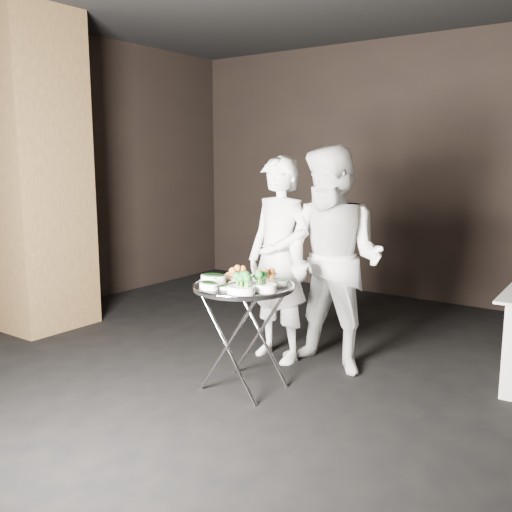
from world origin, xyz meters
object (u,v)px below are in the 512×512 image
Objects in this scene: tray_stand at (244,332)px; waiter_right at (333,261)px; serving_tray at (244,286)px; waiter_left at (279,260)px.

waiter_right is at bearing 64.54° from tray_stand.
tray_stand is at bearing -113.11° from waiter_right.
tray_stand is 1.04× the size of serving_tray.
tray_stand is at bearing -68.73° from waiter_left.
waiter_left is (-0.14, 0.67, 0.41)m from tray_stand.
serving_tray is 0.41× the size of waiter_right.
tray_stand is 0.43× the size of waiter_right.
waiter_right reaches higher than waiter_left.
serving_tray is at bearing -68.73° from waiter_left.
serving_tray is at bearing 86.42° from tray_stand.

